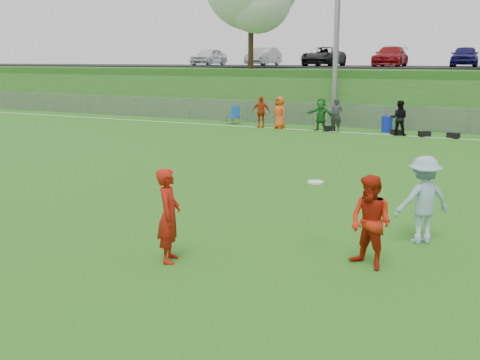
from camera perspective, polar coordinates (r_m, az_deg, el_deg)
The scene contains 15 objects.
ground at distance 10.68m, azimuth -4.85°, elevation -7.14°, with size 120.00×120.00×0.00m, color #1E5A13.
sideline_far at distance 27.39m, azimuth 14.39°, elevation 4.77°, with size 60.00×0.10×0.01m, color white.
fence at distance 29.27m, azimuth 15.22°, elevation 6.48°, with size 58.00×0.06×1.30m.
light_pole at distance 30.71m, azimuth 10.40°, elevation 18.32°, with size 1.20×0.40×12.15m.
berm at distance 40.05m, azimuth 18.16°, elevation 9.10°, with size 120.00×18.00×3.00m, color #274A14.
parking_lot at distance 41.98m, azimuth 18.67°, elevation 11.33°, with size 120.00×12.00×0.10m, color black.
car_row at distance 41.15m, azimuth 16.93°, elevation 12.50°, with size 32.04×5.18×1.44m.
spectator_row at distance 27.99m, azimuth 8.51°, elevation 6.93°, with size 8.25×0.85×1.69m.
gear_bags at distance 27.29m, azimuth 16.63°, elevation 4.87°, with size 6.58×0.52×0.26m.
player_red_left at distance 9.76m, azimuth -7.60°, elevation -3.77°, with size 0.63×0.42×1.74m, color #A3170B.
player_red_center at distance 9.66m, azimuth 13.75°, elevation -4.42°, with size 0.81×0.63×1.67m, color #B41F0C.
player_blue at distance 11.27m, azimuth 18.93°, elevation -2.02°, with size 1.15×0.66×1.77m, color #8BAEC1.
frisbee at distance 10.00m, azimuth 8.06°, elevation -0.22°, with size 0.30×0.30×0.03m.
recycling_bin at distance 28.27m, azimuth 15.40°, elevation 5.78°, with size 0.55×0.55×0.82m, color #1020AD.
camp_chair at distance 30.63m, azimuth -0.74°, elevation 6.53°, with size 0.67×0.67×1.01m.
Camera 1 is at (5.08, -8.67, 3.63)m, focal length 40.00 mm.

